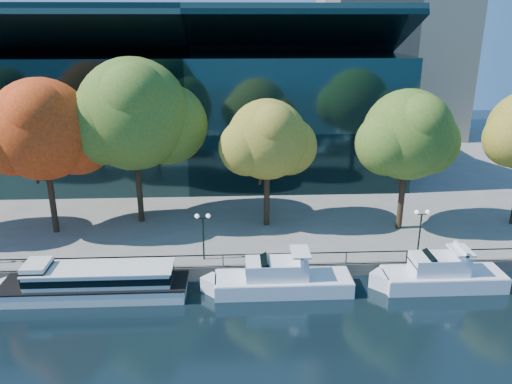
{
  "coord_description": "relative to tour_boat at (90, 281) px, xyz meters",
  "views": [
    {
      "loc": [
        0.87,
        -32.91,
        19.74
      ],
      "look_at": [
        2.89,
        8.0,
        5.61
      ],
      "focal_mm": 35.0,
      "sensor_mm": 36.0,
      "label": 1
    }
  ],
  "objects": [
    {
      "name": "tree_3",
      "position": [
        14.2,
        10.82,
        8.04
      ],
      "size": [
        9.26,
        7.59,
        12.13
      ],
      "color": "black",
      "rests_on": "promenade"
    },
    {
      "name": "ground",
      "position": [
        9.96,
        -0.78,
        -1.22
      ],
      "size": [
        160.0,
        160.0,
        0.0
      ],
      "primitive_type": "plane",
      "color": "black",
      "rests_on": "ground"
    },
    {
      "name": "tree_2",
      "position": [
        2.02,
        12.34,
        10.15
      ],
      "size": [
        12.91,
        10.59,
        15.75
      ],
      "color": "black",
      "rests_on": "promenade"
    },
    {
      "name": "lamp_1",
      "position": [
        8.36,
        3.72,
        2.76
      ],
      "size": [
        1.26,
        0.36,
        4.03
      ],
      "color": "black",
      "rests_on": "promenade"
    },
    {
      "name": "railing",
      "position": [
        9.96,
        2.47,
        0.72
      ],
      "size": [
        88.2,
        0.08,
        0.99
      ],
      "color": "black",
      "rests_on": "promenade"
    },
    {
      "name": "tree_4",
      "position": [
        26.73,
        9.35,
        8.66
      ],
      "size": [
        10.17,
        8.34,
        13.13
      ],
      "color": "black",
      "rests_on": "promenade"
    },
    {
      "name": "lamp_2",
      "position": [
        26.34,
        3.72,
        2.76
      ],
      "size": [
        1.26,
        0.36,
        4.03
      ],
      "color": "black",
      "rests_on": "promenade"
    },
    {
      "name": "convention_building",
      "position": [
        5.96,
        31.01,
        7.29
      ],
      "size": [
        50.0,
        24.57,
        21.43
      ],
      "color": "black",
      "rests_on": "ground"
    },
    {
      "name": "tree_1",
      "position": [
        -5.56,
        10.09,
        9.31
      ],
      "size": [
        11.22,
        9.2,
        14.21
      ],
      "color": "black",
      "rests_on": "promenade"
    },
    {
      "name": "promenade",
      "position": [
        9.96,
        35.6,
        -0.72
      ],
      "size": [
        90.0,
        67.08,
        1.0
      ],
      "color": "slate",
      "rests_on": "ground"
    },
    {
      "name": "cruiser_far",
      "position": [
        26.63,
        0.03,
        -0.13
      ],
      "size": [
        10.45,
        2.9,
        3.41
      ],
      "color": "white",
      "rests_on": "ground"
    },
    {
      "name": "tour_boat",
      "position": [
        0.0,
        0.0,
        0.0
      ],
      "size": [
        15.08,
        3.36,
        2.86
      ],
      "color": "silver",
      "rests_on": "ground"
    },
    {
      "name": "cruiser_near",
      "position": [
        14.11,
        0.01,
        -0.18
      ],
      "size": [
        11.57,
        2.98,
        3.35
      ],
      "color": "white",
      "rests_on": "ground"
    }
  ]
}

